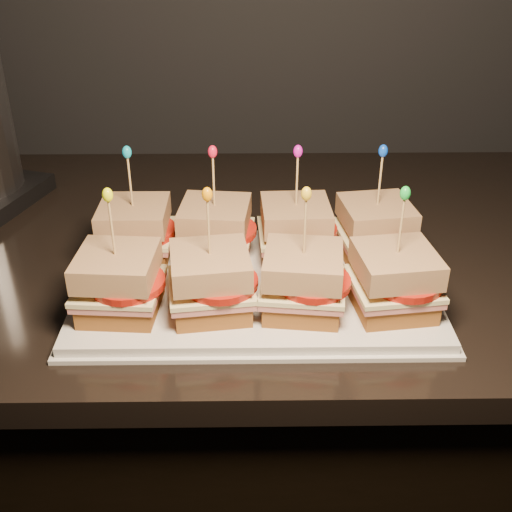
{
  "coord_description": "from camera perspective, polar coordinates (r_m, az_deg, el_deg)",
  "views": [
    {
      "loc": [
        0.43,
        0.78,
        1.36
      ],
      "look_at": [
        0.44,
        1.49,
        0.95
      ],
      "focal_mm": 45.0,
      "sensor_mm": 36.0,
      "label": 1
    }
  ],
  "objects": [
    {
      "name": "sandwich_0_bread_top",
      "position": [
        0.88,
        -10.82,
        3.54
      ],
      "size": [
        0.09,
        0.09,
        0.03
      ],
      "primitive_type": "cube",
      "rotation": [
        0.0,
        0.0,
        -0.0
      ],
      "color": "#632C0C",
      "rests_on": "sandwich_0_tomato"
    },
    {
      "name": "sandwich_5_bread_top",
      "position": [
        0.75,
        -4.1,
        -0.81
      ],
      "size": [
        0.1,
        0.1,
        0.03
      ],
      "primitive_type": "cube",
      "rotation": [
        0.0,
        0.0,
        0.13
      ],
      "color": "#632C0C",
      "rests_on": "sandwich_5_tomato"
    },
    {
      "name": "sandwich_1_bread_top",
      "position": [
        0.87,
        -3.68,
        3.64
      ],
      "size": [
        0.1,
        0.1,
        0.03
      ],
      "primitive_type": "cube",
      "rotation": [
        0.0,
        0.0,
        -0.11
      ],
      "color": "#632C0C",
      "rests_on": "sandwich_1_tomato"
    },
    {
      "name": "sandwich_4_cheese",
      "position": [
        0.78,
        -12.08,
        -2.58
      ],
      "size": [
        0.11,
        0.1,
        0.01
      ],
      "primitive_type": "cube",
      "rotation": [
        0.0,
        0.0,
        -0.07
      ],
      "color": "#F1E7A4",
      "rests_on": "sandwich_4_ham"
    },
    {
      "name": "sandwich_4_tomato",
      "position": [
        0.77,
        -11.33,
        -2.35
      ],
      "size": [
        0.09,
        0.09,
        0.01
      ],
      "primitive_type": "cylinder",
      "color": "#AA1A0F",
      "rests_on": "sandwich_4_cheese"
    },
    {
      "name": "sandwich_1_ham",
      "position": [
        0.88,
        -3.61,
        1.63
      ],
      "size": [
        0.11,
        0.1,
        0.01
      ],
      "primitive_type": "cube",
      "rotation": [
        0.0,
        0.0,
        -0.11
      ],
      "color": "#CD6864",
      "rests_on": "sandwich_1_bread_bot"
    },
    {
      "name": "sandwich_5_tomato",
      "position": [
        0.76,
        -3.16,
        -2.33
      ],
      "size": [
        0.09,
        0.09,
        0.01
      ],
      "primitive_type": "cylinder",
      "color": "#AA1A0F",
      "rests_on": "sandwich_5_cheese"
    },
    {
      "name": "sandwich_2_bread_top",
      "position": [
        0.87,
        3.56,
        3.68
      ],
      "size": [
        0.09,
        0.09,
        0.03
      ],
      "primitive_type": "cube",
      "rotation": [
        0.0,
        0.0,
        0.04
      ],
      "color": "#632C0C",
      "rests_on": "sandwich_2_tomato"
    },
    {
      "name": "sandwich_3_frill",
      "position": [
        0.85,
        11.23,
        9.16
      ],
      "size": [
        0.01,
        0.01,
        0.02
      ],
      "primitive_type": "ellipsoid",
      "color": "blue",
      "rests_on": "sandwich_3_pick"
    },
    {
      "name": "sandwich_7_ham",
      "position": [
        0.79,
        12.09,
        -2.83
      ],
      "size": [
        0.11,
        0.11,
        0.01
      ],
      "primitive_type": "cube",
      "rotation": [
        0.0,
        0.0,
        0.13
      ],
      "color": "#CD6864",
      "rests_on": "sandwich_7_bread_bot"
    },
    {
      "name": "sandwich_6_cheese",
      "position": [
        0.77,
        4.16,
        -2.51
      ],
      "size": [
        0.11,
        0.11,
        0.01
      ],
      "primitive_type": "cube",
      "rotation": [
        0.0,
        0.0,
        -0.12
      ],
      "color": "#F1E7A4",
      "rests_on": "sandwich_6_ham"
    },
    {
      "name": "granite_slab",
      "position": [
        1.02,
        11.83,
        0.89
      ],
      "size": [
        2.72,
        0.73,
        0.04
      ],
      "primitive_type": "cube",
      "color": "black",
      "rests_on": "cabinet"
    },
    {
      "name": "sandwich_1_pick",
      "position": [
        0.85,
        -3.78,
        6.39
      ],
      "size": [
        0.0,
        0.0,
        0.09
      ],
      "primitive_type": "cylinder",
      "color": "tan",
      "rests_on": "sandwich_1_bread_top"
    },
    {
      "name": "sandwich_5_frill",
      "position": [
        0.71,
        -4.36,
        5.49
      ],
      "size": [
        0.01,
        0.01,
        0.02
      ],
      "primitive_type": "ellipsoid",
      "color": "#F99504",
      "rests_on": "sandwich_5_pick"
    },
    {
      "name": "sandwich_3_cheese",
      "position": [
        0.89,
        10.5,
        2.1
      ],
      "size": [
        0.11,
        0.11,
        0.01
      ],
      "primitive_type": "cube",
      "rotation": [
        0.0,
        0.0,
        0.13
      ],
      "color": "#F1E7A4",
      "rests_on": "sandwich_3_ham"
    },
    {
      "name": "sandwich_0_pick",
      "position": [
        0.86,
        -11.11,
        6.25
      ],
      "size": [
        0.0,
        0.0,
        0.09
      ],
      "primitive_type": "cylinder",
      "color": "tan",
      "rests_on": "sandwich_0_bread_top"
    },
    {
      "name": "sandwich_0_cheese",
      "position": [
        0.89,
        -10.66,
        1.96
      ],
      "size": [
        0.1,
        0.1,
        0.01
      ],
      "primitive_type": "cube",
      "rotation": [
        0.0,
        0.0,
        -0.0
      ],
      "color": "#F1E7A4",
      "rests_on": "sandwich_0_ham"
    },
    {
      "name": "sandwich_2_pick",
      "position": [
        0.85,
        3.65,
        6.43
      ],
      "size": [
        0.0,
        0.0,
        0.09
      ],
      "primitive_type": "cylinder",
      "color": "tan",
      "rests_on": "sandwich_2_bread_top"
    },
    {
      "name": "sandwich_0_bread_bot",
      "position": [
        0.9,
        -10.52,
        0.65
      ],
      "size": [
        0.09,
        0.09,
        0.02
      ],
      "primitive_type": "cube",
      "rotation": [
        0.0,
        0.0,
        -0.0
      ],
      "color": "#643413",
      "rests_on": "platter"
    },
    {
      "name": "sandwich_1_frill",
      "position": [
        0.83,
        -3.88,
        9.24
      ],
      "size": [
        0.01,
        0.01,
        0.02
      ],
      "primitive_type": "ellipsoid",
      "color": "red",
      "rests_on": "sandwich_1_pick"
    },
    {
      "name": "sandwich_4_ham",
      "position": [
        0.78,
        -12.03,
        -3.01
      ],
      "size": [
        0.1,
        0.1,
        0.01
      ],
      "primitive_type": "cube",
      "rotation": [
        0.0,
        0.0,
        -0.07
      ],
      "color": "#CD6864",
      "rests_on": "sandwich_4_bread_bot"
    },
    {
      "name": "sandwich_2_tomato",
      "position": [
        0.87,
        4.33,
        2.34
      ],
      "size": [
        0.09,
        0.09,
        0.01
      ],
      "primitive_type": "cylinder",
      "color": "#AA1A0F",
      "rests_on": "sandwich_2_cheese"
    },
    {
      "name": "sandwich_5_ham",
      "position": [
        0.77,
        -4.01,
        -3.01
      ],
      "size": [
        0.11,
        0.11,
        0.01
      ],
      "primitive_type": "cube",
      "rotation": [
        0.0,
        0.0,
        0.13
      ],
      "color": "#CD6864",
      "rests_on": "sandwich_5_bread_bot"
    },
    {
      "name": "sandwich_7_bread_top",
      "position": [
        0.77,
        12.36,
        -0.68
      ],
      "size": [
        0.1,
        0.1,
        0.03
      ],
      "primitive_type": "cube",
      "rotation": [
        0.0,
        0.0,
        0.13
      ],
      "color": "#632C0C",
      "rests_on": "sandwich_7_tomato"
    },
    {
      "name": "sandwich_7_bread_bot",
      "position": [
        0.8,
        11.97,
        -3.82
      ],
      "size": [
        0.1,
        0.1,
        0.02
      ],
      "primitive_type": "cube",
      "rotation": [
        0.0,
        0.0,
        0.13
      ],
      "color": "#643413",
      "rests_on": "platter"
    },
    {
      "name": "sandwich_4_bread_top",
      "position": [
        0.77,
        -12.29,
        -0.85
      ],
      "size": [
        0.1,
        0.1,
        0.03
      ],
      "primitive_type": "cube",
      "rotation": [
        0.0,
        0.0,
        -0.07
      ],
      "color": "#632C0C",
      "rests_on": "sandwich_4_tomato"
    },
    {
      "name": "sandwich_2_bread_bot",
      "position": [
        0.89,
        3.46,
        0.76
      ],
      "size": [
        0.09,
        0.09,
        0.02
      ],
      "primitive_type": "cube",
      "rotation": [
        0.0,
        0.0,
        0.04
      ],
      "color": "#643413",
      "rests_on": "platter"
    },
    {
      "name": "sandwich_6_ham",
      "position": [
        0.77,
        4.14,
        -2.95
      ],
      "size": [
        0.11,
        0.11,
        0.01
      ],
      "primitive_type": "cube",
      "rotation": [
        0.0,
        0.0,
        -0.12
      ],
      "color": "#CD6864",
      "rests_on": "sandwich_6_bread_bot"
    },
    {
      "name": "sandwich_5_cheese",
      "position": [
        0.77,
        -4.03,
        -2.57
      ],
      "size": [
        0.11,
        0.11,
        0.01
      ],
      "primitive_type": "cube",
      "rotation": [
        0.0,
        0.0,
        0.13
      ],
      "color": "#F1E7A4",
      "rests_on": "sandwich_5_ham"
    },
    {
      "name": "sandwich_5_bread_bot",
      "position": [
        0.78,
        -3.97,
        -4.02
      ],
      "size": [
        0.1,
        0.1,
        0.02
      ],
      "primitive_type": "cube",
      "rotation": [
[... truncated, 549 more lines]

